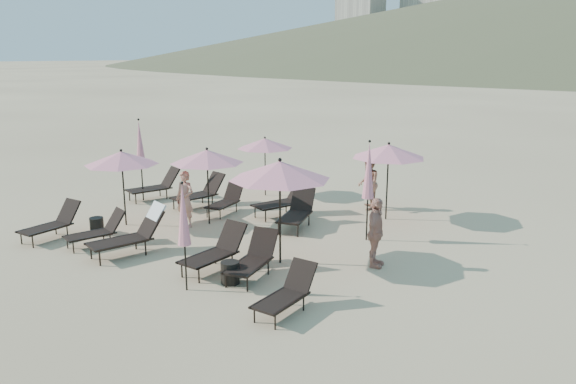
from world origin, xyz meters
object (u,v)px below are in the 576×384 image
Objects in this scene: lounger_1 at (97,230)px; umbrella_closed_2 at (140,144)px; lounger_7 at (200,192)px; umbrella_open_4 at (389,151)px; beachgoer_b at (368,183)px; side_table_1 at (230,273)px; umbrella_open_0 at (121,158)px; beachgoer_c at (376,233)px; umbrella_open_2 at (280,170)px; lounger_10 at (297,211)px; lounger_5 at (287,292)px; umbrella_closed_1 at (369,171)px; umbrella_open_1 at (207,156)px; lounger_6 at (155,185)px; umbrella_closed_0 at (183,215)px; lounger_8 at (226,200)px; lounger_2 at (133,232)px; lounger_3 at (216,250)px; beachgoer_a at (185,199)px; side_table_0 at (97,226)px; lounger_4 at (253,258)px; umbrella_open_3 at (265,143)px; lounger_9 at (284,200)px.

lounger_1 is 0.58× the size of umbrella_closed_2.
umbrella_open_4 is at bearing 32.39° from lounger_7.
umbrella_open_4 is 1.71m from beachgoer_b.
umbrella_open_4 reaches higher than side_table_1.
umbrella_open_0 is 1.35× the size of beachgoer_c.
umbrella_open_2 is 4.74m from umbrella_open_4.
umbrella_open_0 is (-4.14, -2.64, 1.48)m from lounger_10.
lounger_5 is 4.96m from umbrella_closed_1.
beachgoer_c is (6.98, -1.55, 0.34)m from lounger_7.
umbrella_open_1 is (-2.27, -1.18, 1.50)m from lounger_10.
lounger_6 is 0.81× the size of umbrella_open_4.
lounger_6 is 0.84× the size of umbrella_open_1.
lounger_1 is at bearing 169.54° from umbrella_closed_0.
lounger_10 is (3.30, 4.20, 0.07)m from lounger_1.
umbrella_open_1 is (3.45, -1.09, 1.50)m from lounger_6.
lounger_5 reaches higher than lounger_8.
lounger_1 is 0.72× the size of umbrella_open_1.
lounger_2 is 0.86× the size of umbrella_closed_0.
beachgoer_b is at bearing 76.92° from lounger_1.
beachgoer_c reaches higher than lounger_5.
lounger_7 is 0.74× the size of umbrella_open_2.
lounger_3 is 3.52m from beachgoer_a.
side_table_1 is (-1.78, 0.43, -0.16)m from lounger_5.
lounger_5 reaches higher than side_table_0.
umbrella_open_4 reaches higher than lounger_4.
lounger_1 is 0.93× the size of lounger_4.
umbrella_open_1 reaches higher than beachgoer_c.
lounger_8 is 0.67× the size of umbrella_closed_0.
umbrella_closed_2 is 1.66× the size of beachgoer_b.
umbrella_open_1 is at bearing 72.79° from beachgoer_c.
umbrella_open_0 is 1.33× the size of beachgoer_b.
side_table_1 is at bearing -58.10° from umbrella_open_3.
beachgoer_a is at bearing 90.74° from lounger_1.
umbrella_closed_0 reaches higher than umbrella_open_1.
lounger_10 is 6.12m from umbrella_closed_2.
side_table_0 is (-6.26, -3.75, -1.62)m from umbrella_closed_1.
lounger_6 reaches higher than lounger_3.
umbrella_open_0 is at bearing -156.50° from beachgoer_a.
lounger_5 is 6.16m from beachgoer_a.
beachgoer_c is (1.46, -3.65, -1.23)m from umbrella_open_4.
lounger_3 is at bearing -60.42° from lounger_8.
lounger_9 is at bearing 54.57° from side_table_0.
umbrella_open_0 is at bearing -70.40° from beachgoer_b.
lounger_10 is 0.68× the size of umbrella_closed_2.
side_table_1 is at bearing -26.09° from beachgoer_b.
lounger_7 is 0.70× the size of umbrella_closed_1.
lounger_10 is at bearing 32.54° from umbrella_open_0.
beachgoer_b is at bearing 70.19° from lounger_9.
lounger_8 is at bearing -134.83° from lounger_9.
lounger_1 is at bearing -107.88° from lounger_8.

